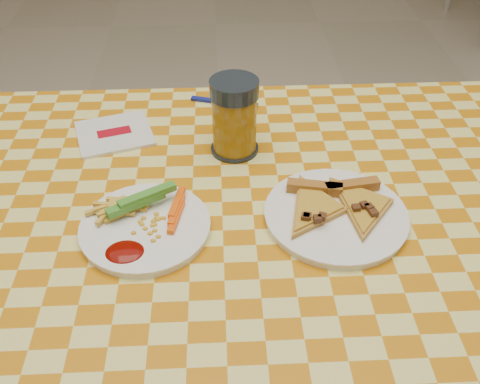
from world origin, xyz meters
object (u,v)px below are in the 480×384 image
(table, at_px, (223,247))
(plate_left, at_px, (146,228))
(drink_glass, at_px, (234,118))
(plate_right, at_px, (336,216))

(table, relative_size, plate_left, 6.25)
(table, relative_size, drink_glass, 8.64)
(table, xyz_separation_m, plate_right, (0.19, -0.02, 0.08))
(plate_left, height_order, drink_glass, drink_glass)
(table, bearing_deg, drink_glass, 81.66)
(table, distance_m, plate_right, 0.20)
(table, xyz_separation_m, drink_glass, (0.03, 0.19, 0.15))
(plate_right, xyz_separation_m, drink_glass, (-0.16, 0.21, 0.07))
(plate_left, bearing_deg, plate_right, 2.68)
(plate_left, xyz_separation_m, plate_right, (0.31, 0.01, 0.00))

